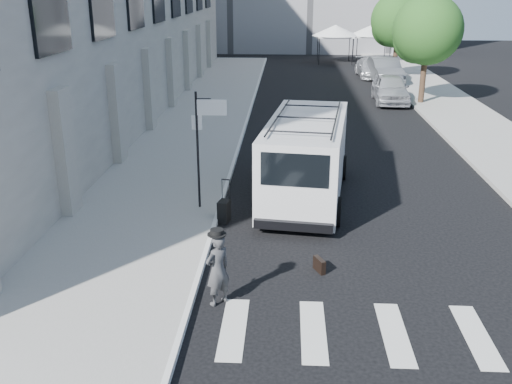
# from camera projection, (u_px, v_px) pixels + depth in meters

# --- Properties ---
(ground) EXTENTS (120.00, 120.00, 0.00)m
(ground) POSITION_uv_depth(u_px,v_px,m) (284.00, 261.00, 14.22)
(ground) COLOR black
(ground) RESTS_ON ground
(sidewalk_left) EXTENTS (4.50, 48.00, 0.15)m
(sidewalk_left) POSITION_uv_depth(u_px,v_px,m) (205.00, 116.00, 29.41)
(sidewalk_left) COLOR gray
(sidewalk_left) RESTS_ON ground
(sidewalk_right) EXTENTS (4.00, 56.00, 0.15)m
(sidewalk_right) POSITION_uv_depth(u_px,v_px,m) (445.00, 104.00, 32.47)
(sidewalk_right) COLOR gray
(sidewalk_right) RESTS_ON ground
(sign_pole) EXTENTS (1.03, 0.07, 3.50)m
(sign_pole) POSITION_uv_depth(u_px,v_px,m) (205.00, 126.00, 16.43)
(sign_pole) COLOR black
(sign_pole) RESTS_ON sidewalk_left
(tree_near) EXTENTS (3.80, 3.83, 6.03)m
(tree_near) POSITION_uv_depth(u_px,v_px,m) (425.00, 33.00, 31.35)
(tree_near) COLOR black
(tree_near) RESTS_ON ground
(tree_far) EXTENTS (3.80, 3.83, 6.03)m
(tree_far) POSITION_uv_depth(u_px,v_px,m) (396.00, 22.00, 39.79)
(tree_far) COLOR black
(tree_far) RESTS_ON ground
(tent_left) EXTENTS (4.00, 4.00, 3.20)m
(tent_left) POSITION_uv_depth(u_px,v_px,m) (335.00, 31.00, 48.69)
(tent_left) COLOR black
(tent_left) RESTS_ON ground
(tent_right) EXTENTS (4.00, 4.00, 3.20)m
(tent_right) POSITION_uv_depth(u_px,v_px,m) (372.00, 30.00, 49.00)
(tent_right) COLOR black
(tent_right) RESTS_ON ground
(businessman) EXTENTS (0.70, 0.69, 1.63)m
(businessman) POSITION_uv_depth(u_px,v_px,m) (218.00, 270.00, 12.08)
(businessman) COLOR #373739
(businessman) RESTS_ON ground
(briefcase) EXTENTS (0.29, 0.45, 0.34)m
(briefcase) POSITION_uv_depth(u_px,v_px,m) (319.00, 265.00, 13.67)
(briefcase) COLOR black
(briefcase) RESTS_ON ground
(suitcase) EXTENTS (0.37, 0.50, 1.25)m
(suitcase) POSITION_uv_depth(u_px,v_px,m) (224.00, 211.00, 16.47)
(suitcase) COLOR black
(suitcase) RESTS_ON ground
(cargo_van) EXTENTS (3.09, 7.13, 2.58)m
(cargo_van) POSITION_uv_depth(u_px,v_px,m) (306.00, 157.00, 18.17)
(cargo_van) COLOR silver
(cargo_van) RESTS_ON ground
(parked_car_a) EXTENTS (2.09, 4.79, 1.61)m
(parked_car_a) POSITION_uv_depth(u_px,v_px,m) (390.00, 89.00, 32.90)
(parked_car_a) COLOR #A9ABB1
(parked_car_a) RESTS_ON ground
(parked_car_b) EXTENTS (2.10, 5.27, 1.70)m
(parked_car_b) POSITION_uv_depth(u_px,v_px,m) (385.00, 70.00, 39.52)
(parked_car_b) COLOR #53575B
(parked_car_b) RESTS_ON ground
(parked_car_c) EXTENTS (2.05, 4.64, 1.32)m
(parked_car_c) POSITION_uv_depth(u_px,v_px,m) (370.00, 68.00, 41.95)
(parked_car_c) COLOR #9B9EA3
(parked_car_c) RESTS_ON ground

